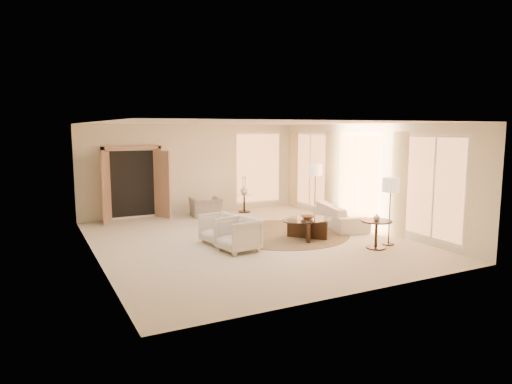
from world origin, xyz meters
name	(u,v)px	position (x,y,z in m)	size (l,w,h in m)	color
room	(249,183)	(0.00, 0.00, 1.40)	(7.04, 8.04, 2.83)	beige
windows_right	(360,177)	(3.45, 0.10, 1.35)	(0.10, 6.40, 2.40)	#F5A062
window_back_corner	(259,168)	(2.30, 3.95, 1.35)	(1.70, 0.10, 2.40)	#F5A062
curtains_right	(339,176)	(3.40, 1.00, 1.30)	(0.06, 5.20, 2.60)	beige
french_doors	(133,184)	(-1.90, 3.82, 1.07)	(1.95, 0.66, 2.16)	tan
area_rug	(283,233)	(1.09, 0.23, 0.01)	(3.36, 3.36, 0.01)	#3D2F1E
sofa	(340,216)	(2.90, 0.24, 0.31)	(2.12, 0.83, 0.62)	silver
armchair_left	(219,227)	(-0.73, 0.08, 0.38)	(0.74, 0.69, 0.76)	silver
armchair_right	(238,233)	(-0.64, -0.76, 0.40)	(0.79, 0.74, 0.81)	silver
accent_chair	(206,204)	(0.13, 3.26, 0.38)	(0.88, 0.57, 0.77)	gray
coffee_table	(307,226)	(1.35, -0.49, 0.31)	(1.47, 1.47, 0.49)	black
end_table	(376,229)	(2.22, -1.97, 0.44)	(0.68, 0.68, 0.64)	black
side_table	(244,201)	(1.50, 3.40, 0.36)	(0.51, 0.51, 0.59)	black
floor_lamp_near	(315,172)	(2.89, 1.45, 1.39)	(0.40, 0.40, 1.64)	black
floor_lamp_far	(391,188)	(2.71, -1.84, 1.33)	(0.38, 0.38, 1.56)	black
bowl	(307,217)	(1.35, -0.49, 0.53)	(0.33, 0.33, 0.08)	brown
end_vase	(377,217)	(2.22, -1.97, 0.72)	(0.15, 0.15, 0.16)	silver
side_vase	(244,190)	(1.50, 3.40, 0.72)	(0.25, 0.25, 0.26)	silver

